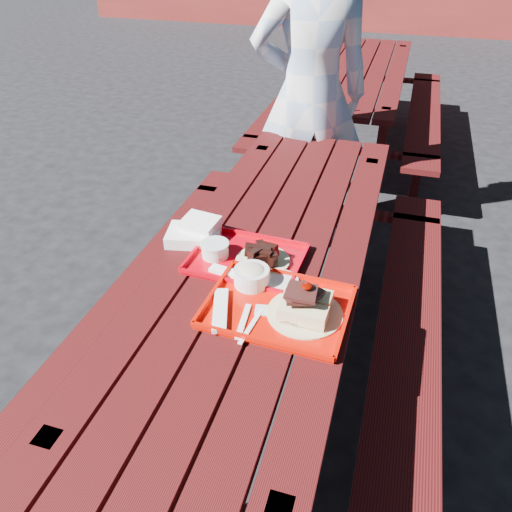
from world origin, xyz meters
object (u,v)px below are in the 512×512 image
object	(u,v)px
person	(310,96)
near_tray	(280,298)
picnic_table_near	(267,288)
picnic_table_far	(356,92)
far_tray	(244,258)

from	to	relation	value
person	near_tray	bearing A→B (deg)	78.90
near_tray	person	xyz separation A→B (m)	(-0.25, 1.62, 0.16)
picnic_table_near	picnic_table_far	world-z (taller)	same
person	picnic_table_far	bearing A→B (deg)	-114.37
near_tray	far_tray	xyz separation A→B (m)	(-0.19, 0.21, -0.01)
picnic_table_far	far_tray	size ratio (longest dim) A/B	5.67
near_tray	person	size ratio (longest dim) A/B	0.25
far_tray	person	xyz separation A→B (m)	(-0.06, 1.42, 0.17)
picnic_table_far	far_tray	bearing A→B (deg)	-91.17
picnic_table_far	person	xyz separation A→B (m)	(-0.12, -1.49, 0.38)
far_tray	person	bearing A→B (deg)	92.40
picnic_table_near	far_tray	size ratio (longest dim) A/B	5.67
far_tray	picnic_table_far	bearing A→B (deg)	88.83
near_tray	picnic_table_far	bearing A→B (deg)	92.38
picnic_table_near	far_tray	xyz separation A→B (m)	(-0.06, -0.10, 0.21)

